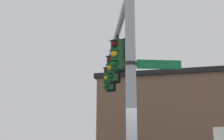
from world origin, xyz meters
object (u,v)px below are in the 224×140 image
street_name_sign (146,64)px  traffic_light_mid_outer (109,78)px  traffic_light_nearest_pole (117,55)px  traffic_light_mid_inner (112,68)px

street_name_sign → traffic_light_mid_outer: bearing=-43.5°
traffic_light_nearest_pole → traffic_light_mid_inner: (1.29, -1.38, 0.00)m
traffic_light_mid_outer → street_name_sign: traffic_light_mid_outer is taller
traffic_light_nearest_pole → traffic_light_mid_outer: same height
street_name_sign → traffic_light_mid_inner: bearing=-42.2°
traffic_light_nearest_pole → street_name_sign: (-2.25, 1.84, -1.10)m
street_name_sign → traffic_light_nearest_pole: bearing=-39.3°
traffic_light_mid_inner → street_name_sign: bearing=137.8°
traffic_light_mid_inner → street_name_sign: (-3.55, 3.22, -1.10)m
traffic_light_mid_outer → street_name_sign: (-4.84, 4.59, -1.10)m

